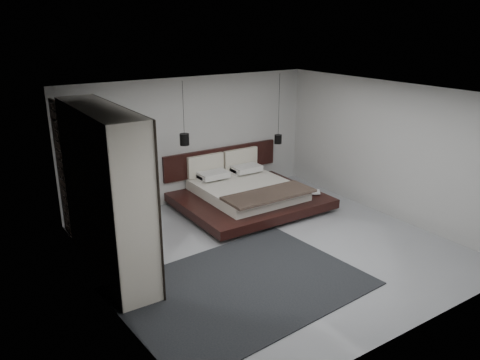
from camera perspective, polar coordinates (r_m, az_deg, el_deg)
floor at (r=8.71m, az=3.77°, el=-8.07°), size 6.00×6.00×0.00m
ceiling at (r=7.85m, az=4.21°, el=10.49°), size 6.00×6.00×0.00m
wall_back at (r=10.62m, az=-5.82°, el=4.92°), size 6.00×0.00×6.00m
wall_front at (r=6.22m, az=20.92°, el=-6.50°), size 6.00×0.00×6.00m
wall_left at (r=6.89m, az=-16.43°, el=-3.53°), size 0.00×6.00×6.00m
wall_right at (r=10.20m, az=17.60°, el=3.54°), size 0.00×6.00×6.00m
lattice_screen at (r=9.19m, az=-20.67°, el=0.93°), size 0.05×0.90×2.60m
bed at (r=10.40m, az=0.79°, el=-1.63°), size 3.00×2.48×1.11m
book_lower at (r=10.61m, az=8.41°, el=-1.48°), size 0.25×0.30×0.02m
book_upper at (r=10.56m, az=8.44°, el=-1.43°), size 0.38×0.40×0.02m
pendant_left at (r=9.83m, az=-6.79°, el=4.95°), size 0.20×0.20×1.33m
pendant_right at (r=11.18m, az=4.66°, el=5.02°), size 0.18×0.18×1.64m
wardrobe at (r=7.70m, az=-16.06°, el=-1.45°), size 0.65×2.77×2.72m
rug at (r=7.48m, az=0.24°, el=-12.79°), size 3.91×2.93×0.02m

